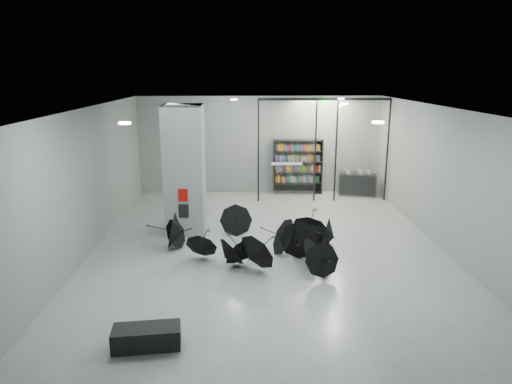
{
  "coord_description": "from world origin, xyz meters",
  "views": [
    {
      "loc": [
        -0.69,
        -12.27,
        4.94
      ],
      "look_at": [
        -0.3,
        1.5,
        1.4
      ],
      "focal_mm": 32.85,
      "sensor_mm": 36.0,
      "label": 1
    }
  ],
  "objects_px": {
    "bench": "(147,337)",
    "shop_counter": "(357,185)",
    "column": "(185,170)",
    "bookshelf": "(298,167)",
    "umbrella_cluster": "(264,245)"
  },
  "relations": [
    {
      "from": "bookshelf",
      "to": "shop_counter",
      "type": "height_order",
      "value": "bookshelf"
    },
    {
      "from": "column",
      "to": "bench",
      "type": "xyz_separation_m",
      "value": [
        0.01,
        -6.52,
        -1.8
      ]
    },
    {
      "from": "column",
      "to": "bench",
      "type": "relative_size",
      "value": 3.23
    },
    {
      "from": "bench",
      "to": "bookshelf",
      "type": "height_order",
      "value": "bookshelf"
    },
    {
      "from": "column",
      "to": "umbrella_cluster",
      "type": "distance_m",
      "value": 3.63
    },
    {
      "from": "bookshelf",
      "to": "umbrella_cluster",
      "type": "xyz_separation_m",
      "value": [
        -1.72,
        -6.93,
        -0.81
      ]
    },
    {
      "from": "bookshelf",
      "to": "shop_counter",
      "type": "distance_m",
      "value": 2.55
    },
    {
      "from": "column",
      "to": "bench",
      "type": "height_order",
      "value": "column"
    },
    {
      "from": "column",
      "to": "bookshelf",
      "type": "distance_m",
      "value": 6.33
    },
    {
      "from": "shop_counter",
      "to": "umbrella_cluster",
      "type": "relative_size",
      "value": 0.27
    },
    {
      "from": "bench",
      "to": "shop_counter",
      "type": "relative_size",
      "value": 0.82
    },
    {
      "from": "column",
      "to": "shop_counter",
      "type": "bearing_deg",
      "value": 33.49
    },
    {
      "from": "bookshelf",
      "to": "umbrella_cluster",
      "type": "distance_m",
      "value": 7.18
    },
    {
      "from": "bench",
      "to": "umbrella_cluster",
      "type": "distance_m",
      "value": 4.95
    },
    {
      "from": "bookshelf",
      "to": "umbrella_cluster",
      "type": "relative_size",
      "value": 0.4
    }
  ]
}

